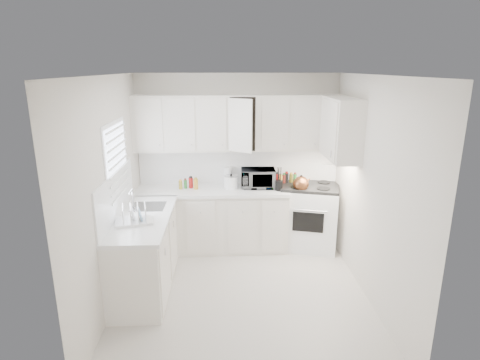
{
  "coord_description": "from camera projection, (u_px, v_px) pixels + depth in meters",
  "views": [
    {
      "loc": [
        -0.2,
        -4.32,
        2.69
      ],
      "look_at": [
        0.0,
        0.7,
        1.25
      ],
      "focal_mm": 29.77,
      "sensor_mm": 36.0,
      "label": 1
    }
  ],
  "objects": [
    {
      "name": "sauce_right_4",
      "position": [
        290.0,
        179.0,
        6.04
      ],
      "size": [
        0.06,
        0.06,
        0.19
      ],
      "primitive_type": "cylinder",
      "color": "olive",
      "rests_on": "countertop_back"
    },
    {
      "name": "wall_front",
      "position": [
        252.0,
        257.0,
        3.0
      ],
      "size": [
        3.0,
        0.0,
        3.0
      ],
      "primitive_type": "plane",
      "rotation": [
        -1.57,
        0.0,
        0.0
      ],
      "color": "beige",
      "rests_on": "ground"
    },
    {
      "name": "rice_cooker",
      "position": [
        231.0,
        181.0,
        5.88
      ],
      "size": [
        0.22,
        0.22,
        0.21
      ],
      "primitive_type": null,
      "rotation": [
        0.0,
        0.0,
        0.03
      ],
      "color": "white",
      "rests_on": "countertop_back"
    },
    {
      "name": "ceiling",
      "position": [
        243.0,
        75.0,
        4.18
      ],
      "size": [
        3.2,
        3.2,
        0.0
      ],
      "primitive_type": "plane",
      "rotation": [
        3.14,
        0.0,
        0.0
      ],
      "color": "white",
      "rests_on": "ground"
    },
    {
      "name": "sauce_right_0",
      "position": [
        276.0,
        179.0,
        6.04
      ],
      "size": [
        0.06,
        0.06,
        0.19
      ],
      "primitive_type": "cylinder",
      "color": "#A31615",
      "rests_on": "countertop_back"
    },
    {
      "name": "sauce_right_2",
      "position": [
        283.0,
        179.0,
        6.04
      ],
      "size": [
        0.06,
        0.06,
        0.19
      ],
      "primitive_type": "cylinder",
      "color": "maroon",
      "rests_on": "countertop_back"
    },
    {
      "name": "backsplash_back",
      "position": [
        238.0,
        166.0,
        6.09
      ],
      "size": [
        2.98,
        0.02,
        0.55
      ],
      "primitive_type": "cube",
      "color": "silver",
      "rests_on": "wall_back"
    },
    {
      "name": "wall_left",
      "position": [
        110.0,
        194.0,
        4.48
      ],
      "size": [
        0.0,
        3.2,
        3.2
      ],
      "primitive_type": "plane",
      "rotation": [
        1.57,
        0.0,
        1.57
      ],
      "color": "beige",
      "rests_on": "ground"
    },
    {
      "name": "frying_pan",
      "position": [
        320.0,
        183.0,
        6.09
      ],
      "size": [
        0.36,
        0.5,
        0.04
      ],
      "primitive_type": null,
      "rotation": [
        0.0,
        0.0,
        0.24
      ],
      "color": "black",
      "rests_on": "stove"
    },
    {
      "name": "backsplash_left",
      "position": [
        116.0,
        195.0,
        4.69
      ],
      "size": [
        0.02,
        1.6,
        0.55
      ],
      "primitive_type": "cube",
      "color": "silver",
      "rests_on": "wall_left"
    },
    {
      "name": "upper_cabinets_right",
      "position": [
        339.0,
        159.0,
        5.32
      ],
      "size": [
        0.33,
        0.9,
        0.8
      ],
      "primitive_type": null,
      "color": "beige",
      "rests_on": "wall_right"
    },
    {
      "name": "floor",
      "position": [
        242.0,
        293.0,
        4.9
      ],
      "size": [
        3.2,
        3.2,
        0.0
      ],
      "primitive_type": "plane",
      "color": "beige",
      "rests_on": "ground"
    },
    {
      "name": "stove",
      "position": [
        310.0,
        207.0,
        6.02
      ],
      "size": [
        0.97,
        0.86,
        1.26
      ],
      "primitive_type": null,
      "rotation": [
        0.0,
        0.0,
        -0.26
      ],
      "color": "white",
      "rests_on": "floor"
    },
    {
      "name": "wall_right",
      "position": [
        372.0,
        191.0,
        4.6
      ],
      "size": [
        0.0,
        3.2,
        3.2
      ],
      "primitive_type": "plane",
      "rotation": [
        1.57,
        0.0,
        -1.57
      ],
      "color": "beige",
      "rests_on": "ground"
    },
    {
      "name": "countertop_back",
      "position": [
        212.0,
        190.0,
        5.87
      ],
      "size": [
        2.24,
        0.64,
        0.05
      ],
      "primitive_type": "cube",
      "color": "silver",
      "rests_on": "lower_cabinets_back"
    },
    {
      "name": "sauce_right_5",
      "position": [
        295.0,
        180.0,
        5.99
      ],
      "size": [
        0.06,
        0.06,
        0.19
      ],
      "primitive_type": "cylinder",
      "color": "#246C28",
      "rests_on": "countertop_back"
    },
    {
      "name": "sauce_right_3",
      "position": [
        287.0,
        180.0,
        5.98
      ],
      "size": [
        0.06,
        0.06,
        0.19
      ],
      "primitive_type": "cylinder",
      "color": "black",
      "rests_on": "countertop_back"
    },
    {
      "name": "tea_kettle",
      "position": [
        301.0,
        183.0,
        5.74
      ],
      "size": [
        0.34,
        0.32,
        0.26
      ],
      "primitive_type": null,
      "rotation": [
        0.0,
        0.0,
        0.32
      ],
      "color": "brown",
      "rests_on": "stove"
    },
    {
      "name": "spice_left_2",
      "position": [
        191.0,
        182.0,
        5.95
      ],
      "size": [
        0.06,
        0.06,
        0.13
      ],
      "primitive_type": "cylinder",
      "color": "#A31615",
      "rests_on": "countertop_back"
    },
    {
      "name": "countertop_left",
      "position": [
        143.0,
        218.0,
        4.79
      ],
      "size": [
        0.64,
        1.62,
        0.05
      ],
      "primitive_type": "cube",
      "color": "silver",
      "rests_on": "lower_cabinets_left"
    },
    {
      "name": "window_blinds",
      "position": [
        118.0,
        165.0,
        4.75
      ],
      "size": [
        0.06,
        0.96,
        1.06
      ],
      "primitive_type": null,
      "color": "white",
      "rests_on": "wall_left"
    },
    {
      "name": "spice_left_0",
      "position": [
        181.0,
        183.0,
        5.95
      ],
      "size": [
        0.06,
        0.06,
        0.13
      ],
      "primitive_type": "cylinder",
      "color": "olive",
      "rests_on": "countertop_back"
    },
    {
      "name": "spice_left_3",
      "position": [
        196.0,
        184.0,
        5.87
      ],
      "size": [
        0.06,
        0.06,
        0.13
      ],
      "primitive_type": "cylinder",
      "color": "gold",
      "rests_on": "countertop_back"
    },
    {
      "name": "paper_towel",
      "position": [
        228.0,
        176.0,
        6.05
      ],
      "size": [
        0.12,
        0.12,
        0.27
      ],
      "primitive_type": "cylinder",
      "color": "white",
      "rests_on": "countertop_back"
    },
    {
      "name": "sink",
      "position": [
        148.0,
        198.0,
        5.08
      ],
      "size": [
        0.42,
        0.38,
        0.3
      ],
      "primitive_type": null,
      "color": "gray",
      "rests_on": "countertop_left"
    },
    {
      "name": "lower_cabinets_back",
      "position": [
        213.0,
        220.0,
        6.01
      ],
      "size": [
        2.22,
        0.6,
        0.9
      ],
      "primitive_type": null,
      "color": "beige",
      "rests_on": "floor"
    },
    {
      "name": "wall_back",
      "position": [
        238.0,
        161.0,
        6.08
      ],
      "size": [
        3.0,
        0.0,
        3.0
      ],
      "primitive_type": "plane",
      "rotation": [
        1.57,
        0.0,
        0.0
      ],
      "color": "beige",
      "rests_on": "ground"
    },
    {
      "name": "spice_left_1",
      "position": [
        186.0,
        184.0,
        5.87
      ],
      "size": [
        0.06,
        0.06,
        0.13
      ],
      "primitive_type": "cylinder",
      "color": "#246C28",
      "rests_on": "countertop_back"
    },
    {
      "name": "lower_cabinets_left",
      "position": [
        145.0,
        254.0,
        4.92
      ],
      "size": [
        0.6,
        1.6,
        0.9
      ],
      "primitive_type": null,
      "color": "beige",
      "rests_on": "floor"
    },
    {
      "name": "sauce_right_1",
      "position": [
        280.0,
        180.0,
        5.98
      ],
      "size": [
        0.06,
        0.06,
        0.19
      ],
      "primitive_type": "cylinder",
      "color": "gold",
      "rests_on": "countertop_back"
    },
    {
      "name": "utensil_crock",
      "position": [
        279.0,
        179.0,
        5.74
      ],
      "size": [
        0.14,
        0.14,
        0.36
      ],
      "primitive_type": null,
      "rotation": [
        0.0,
        0.0,
        0.18
      ],
      "color": "black",
      "rests_on": "countertop_back"
    },
    {
      "name": "upper_cabinets_back",
      "position": [
        238.0,
        150.0,
        5.86
      ],
      "size": [
        3.0,
        0.33,
        0.8
      ],
      "primitive_type": null,
      "color": "beige",
      "rests_on": "wall_back"
    },
    {
      "name": "microwave",
      "position": [
        258.0,
        176.0,
        5.9
      ],
      "size": [
        0.5,
        0.28,
        0.34
      ],
      "primitive_type": "imported",
      "rotation": [
        0.0,
        0.0,
        -0.02
      ],
      "color": "gray",
      "rests_on": "countertop_back"
    },
    {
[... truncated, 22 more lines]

